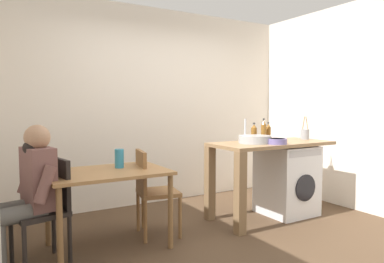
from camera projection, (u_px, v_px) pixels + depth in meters
The scene contains 18 objects.
ground_plane at pixel (225, 241), 3.54m from camera, with size 5.46×5.46×0.00m, color #4C3826.
wall_back at pixel (153, 106), 4.95m from camera, with size 4.60×0.10×2.70m, color silver.
wall_counter_side at pixel (363, 106), 4.53m from camera, with size 0.10×3.80×2.70m, color silver.
dining_table at pixel (108, 181), 3.36m from camera, with size 1.10×0.76×0.74m.
chair_person_seat at pixel (48, 205), 3.02m from camera, with size 0.47×0.47×0.90m.
chair_opposite at pixel (151, 188), 3.67m from camera, with size 0.46×0.46×0.90m.
seated_person at pixel (28, 189), 2.90m from camera, with size 0.54×0.54×1.20m.
kitchen_counter at pixel (258, 156), 4.18m from camera, with size 1.50×0.68×0.92m.
washing_machine at pixel (287, 180), 4.44m from camera, with size 0.60×0.61×0.86m.
sink_basin at pixel (255, 139), 4.14m from camera, with size 0.38×0.38×0.09m, color #9EA0A5.
tap at pixel (245, 130), 4.28m from camera, with size 0.02×0.02×0.28m, color #B2B2B7.
bottle_tall_green at pixel (254, 133), 4.44m from camera, with size 0.07×0.07×0.23m.
bottle_squat_brown at pixel (264, 131), 4.41m from camera, with size 0.06×0.06×0.28m.
bottle_clear_small at pixel (268, 132), 4.49m from camera, with size 0.06×0.06×0.23m.
mixing_bowl at pixel (277, 141), 4.04m from camera, with size 0.23×0.23×0.06m.
utensil_crock at pixel (305, 134), 4.63m from camera, with size 0.11×0.11×0.30m.
vase at pixel (119, 158), 3.51m from camera, with size 0.09×0.09×0.19m, color teal.
scissors at pixel (274, 143), 4.16m from camera, with size 0.15×0.06×0.01m.
Camera 1 is at (-2.03, -2.81, 1.35)m, focal length 33.05 mm.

